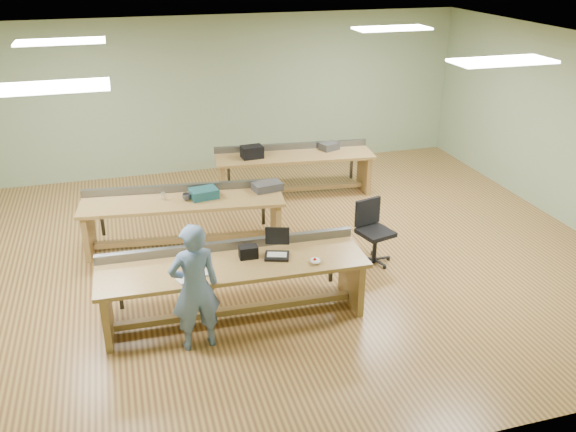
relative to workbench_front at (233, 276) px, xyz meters
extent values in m
plane|color=#A17D3D|center=(0.74, 1.38, -0.56)|extent=(10.00, 10.00, 0.00)
plane|color=silver|center=(0.74, 1.38, 2.44)|extent=(10.00, 10.00, 0.00)
cube|color=gray|center=(0.74, 5.38, 0.94)|extent=(10.00, 0.04, 3.00)
cube|color=gray|center=(0.74, -2.62, 0.94)|extent=(10.00, 0.04, 3.00)
cube|color=gray|center=(5.74, 1.38, 0.94)|extent=(0.04, 8.00, 3.00)
cube|color=white|center=(-1.76, -0.12, 2.41)|extent=(1.20, 0.50, 0.03)
cube|color=white|center=(-1.76, 2.88, 2.41)|extent=(1.20, 0.50, 0.03)
cube|color=white|center=(3.24, -0.12, 2.41)|extent=(1.20, 0.50, 0.03)
cube|color=white|center=(3.24, 2.88, 2.41)|extent=(1.20, 0.50, 0.03)
cube|color=#A78746|center=(0.00, -0.04, 0.16)|extent=(3.22, 0.95, 0.05)
cube|color=#A78746|center=(-1.50, 0.01, -0.21)|extent=(0.10, 0.75, 0.70)
cube|color=#A78746|center=(1.50, -0.09, -0.21)|extent=(0.10, 0.75, 0.70)
cube|color=#A78746|center=(0.00, -0.04, -0.46)|extent=(2.90, 0.19, 0.08)
cube|color=#54585C|center=(0.01, 0.35, 0.24)|extent=(3.20, 0.18, 0.11)
cube|color=#A78746|center=(-0.34, 2.08, 0.16)|extent=(3.05, 1.15, 0.05)
cube|color=#A78746|center=(-1.72, 2.25, -0.21)|extent=(0.16, 0.70, 0.70)
cube|color=#A78746|center=(1.04, 1.91, -0.21)|extent=(0.16, 0.70, 0.70)
cube|color=#A78746|center=(-0.34, 2.08, -0.46)|extent=(2.67, 0.42, 0.08)
cube|color=#54585C|center=(-0.29, 2.44, 0.24)|extent=(2.97, 0.44, 0.11)
cube|color=#A78746|center=(1.85, 3.61, 0.16)|extent=(2.89, 1.04, 0.05)
cube|color=#A78746|center=(0.54, 3.75, -0.21)|extent=(0.15, 0.66, 0.70)
cube|color=#A78746|center=(3.16, 3.48, -0.21)|extent=(0.15, 0.66, 0.70)
cube|color=#A78746|center=(1.85, 3.61, -0.46)|extent=(2.52, 0.36, 0.08)
cube|color=#54585C|center=(1.88, 3.95, 0.24)|extent=(2.82, 0.37, 0.11)
imported|color=slate|center=(-0.52, -0.49, 0.21)|extent=(0.60, 0.43, 1.54)
cube|color=black|center=(0.54, -0.03, 0.20)|extent=(0.35, 0.32, 0.03)
cube|color=black|center=(0.58, 0.08, 0.42)|extent=(0.28, 0.11, 0.23)
cube|color=beige|center=(-0.48, -0.24, 0.20)|extent=(0.45, 0.30, 0.02)
ellipsoid|color=white|center=(0.94, -0.29, 0.22)|extent=(0.13, 0.15, 0.06)
cube|color=black|center=(0.21, 0.06, 0.26)|extent=(0.23, 0.15, 0.15)
cylinder|color=black|center=(2.20, 0.78, -0.34)|extent=(0.06, 0.06, 0.46)
cube|color=black|center=(2.20, 0.78, -0.09)|extent=(0.53, 0.53, 0.06)
cube|color=black|center=(2.15, 0.98, 0.16)|extent=(0.41, 0.16, 0.39)
cylinder|color=black|center=(2.20, 0.78, -0.53)|extent=(0.61, 0.61, 0.06)
cube|color=#164349|center=(-0.02, 2.08, 0.26)|extent=(0.44, 0.36, 0.14)
cube|color=#343437|center=(0.97, 2.12, 0.25)|extent=(0.47, 0.34, 0.12)
imported|color=#343437|center=(-0.27, 2.06, 0.24)|extent=(0.16, 0.16, 0.10)
cylinder|color=silver|center=(-0.60, 2.18, 0.24)|extent=(0.07, 0.07, 0.11)
cube|color=black|center=(1.09, 3.67, 0.29)|extent=(0.39, 0.29, 0.21)
cube|color=#343437|center=(2.55, 3.72, 0.25)|extent=(0.38, 0.33, 0.13)
camera|label=1|loc=(-1.14, -6.31, 3.68)|focal=38.00mm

